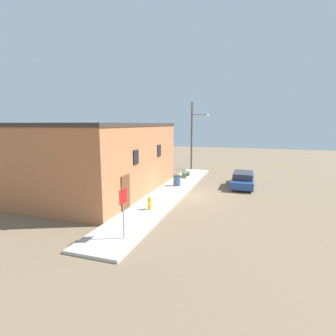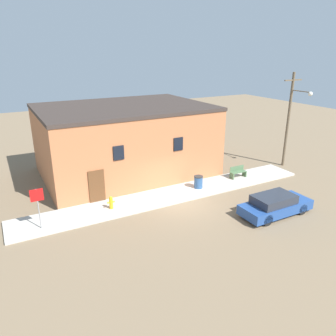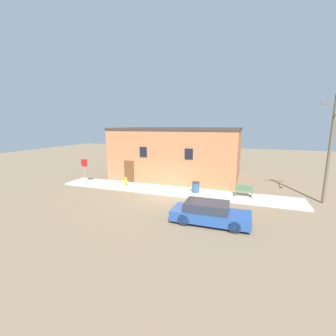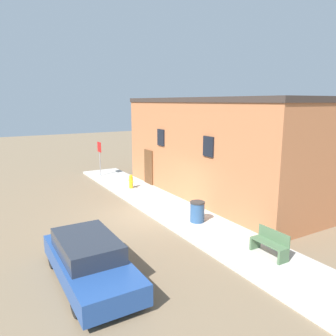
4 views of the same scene
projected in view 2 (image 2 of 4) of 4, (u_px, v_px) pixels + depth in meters
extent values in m
plane|color=#7A664C|center=(181.00, 203.00, 20.63)|extent=(80.00, 80.00, 0.00)
cube|color=#BCB7AD|center=(172.00, 195.00, 21.63)|extent=(20.20, 2.49, 0.15)
cube|color=#B26B42|center=(125.00, 141.00, 25.08)|extent=(12.19, 8.90, 4.99)
cube|color=#382D28|center=(123.00, 107.00, 24.19)|extent=(12.29, 9.00, 0.24)
cube|color=black|center=(119.00, 153.00, 20.21)|extent=(0.70, 0.08, 0.90)
cube|color=black|center=(178.00, 144.00, 22.13)|extent=(0.70, 0.08, 0.90)
cube|color=brown|center=(97.00, 187.00, 20.20)|extent=(1.00, 0.08, 2.20)
cylinder|color=gold|center=(111.00, 204.00, 19.48)|extent=(0.22, 0.22, 0.63)
sphere|color=gold|center=(111.00, 198.00, 19.35)|extent=(0.20, 0.20, 0.20)
cylinder|color=gold|center=(108.00, 203.00, 19.37)|extent=(0.12, 0.10, 0.10)
cylinder|color=gold|center=(114.00, 202.00, 19.52)|extent=(0.12, 0.10, 0.10)
cylinder|color=gray|center=(39.00, 209.00, 17.04)|extent=(0.06, 0.06, 2.26)
cube|color=red|center=(37.00, 195.00, 16.76)|extent=(0.66, 0.02, 0.66)
cube|color=#4C6B47|center=(232.00, 176.00, 24.01)|extent=(0.08, 0.44, 0.42)
cube|color=#4C6B47|center=(244.00, 173.00, 24.55)|extent=(0.08, 0.44, 0.42)
cube|color=#4C6B47|center=(238.00, 172.00, 24.20)|extent=(1.27, 0.44, 0.04)
cube|color=#4C6B47|center=(237.00, 168.00, 24.30)|extent=(1.27, 0.04, 0.38)
cylinder|color=#2D517F|center=(198.00, 182.00, 22.41)|extent=(0.59, 0.59, 0.80)
cylinder|color=#2D2D2D|center=(199.00, 176.00, 22.26)|extent=(0.62, 0.62, 0.06)
cylinder|color=brown|center=(288.00, 121.00, 26.14)|extent=(0.21, 0.21, 7.52)
cylinder|color=brown|center=(301.00, 91.00, 24.61)|extent=(0.07, 1.72, 0.07)
sphere|color=silver|center=(310.00, 94.00, 23.93)|extent=(0.32, 0.32, 0.32)
cube|color=brown|center=(293.00, 80.00, 25.07)|extent=(1.80, 0.10, 0.10)
cylinder|color=black|center=(282.00, 199.00, 20.36)|extent=(0.66, 0.20, 0.66)
cylinder|color=black|center=(302.00, 209.00, 19.10)|extent=(0.66, 0.20, 0.66)
cylinder|color=black|center=(249.00, 209.00, 19.14)|extent=(0.66, 0.20, 0.66)
cylinder|color=black|center=(267.00, 220.00, 17.88)|extent=(0.66, 0.20, 0.66)
cube|color=#23478C|center=(275.00, 207.00, 19.08)|extent=(4.39, 1.72, 0.57)
cube|color=#282D38|center=(274.00, 199.00, 18.80)|extent=(2.41, 1.51, 0.50)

